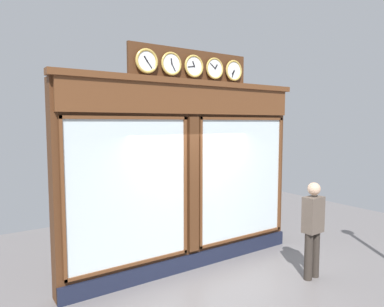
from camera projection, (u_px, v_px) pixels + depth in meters
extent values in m
cube|color=#4C2B16|center=(187.00, 178.00, 6.46)|extent=(4.82, 0.30, 3.37)
cube|color=#191E33|center=(193.00, 261.00, 6.46)|extent=(4.82, 0.08, 0.28)
cube|color=brown|center=(193.00, 100.00, 6.18)|extent=(4.73, 0.08, 0.51)
cube|color=brown|center=(193.00, 82.00, 6.17)|extent=(4.92, 0.20, 0.10)
cube|color=silver|center=(243.00, 179.00, 7.03)|extent=(2.06, 0.02, 2.36)
cube|color=brown|center=(244.00, 119.00, 6.90)|extent=(2.16, 0.04, 0.05)
cube|color=brown|center=(243.00, 237.00, 7.12)|extent=(2.16, 0.04, 0.05)
cube|color=brown|center=(279.00, 174.00, 7.60)|extent=(0.05, 0.04, 2.46)
cube|color=brown|center=(201.00, 184.00, 6.42)|extent=(0.05, 0.04, 2.46)
cube|color=silver|center=(130.00, 192.00, 5.65)|extent=(2.06, 0.02, 2.36)
cube|color=brown|center=(129.00, 118.00, 5.52)|extent=(2.16, 0.04, 0.05)
cube|color=brown|center=(132.00, 264.00, 5.74)|extent=(2.16, 0.04, 0.05)
cube|color=brown|center=(63.00, 201.00, 5.04)|extent=(0.05, 0.04, 2.46)
cube|color=brown|center=(185.00, 186.00, 6.22)|extent=(0.05, 0.04, 2.46)
cube|color=#4C2B16|center=(193.00, 185.00, 6.32)|extent=(0.20, 0.10, 2.46)
cube|color=#4C2B16|center=(191.00, 67.00, 6.18)|extent=(2.44, 0.06, 0.59)
cylinder|color=white|center=(234.00, 71.00, 6.63)|extent=(0.33, 0.02, 0.33)
torus|color=gold|center=(234.00, 71.00, 6.62)|extent=(0.39, 0.04, 0.39)
cube|color=black|center=(233.00, 72.00, 6.60)|extent=(0.07, 0.01, 0.08)
cube|color=black|center=(233.00, 74.00, 6.61)|extent=(0.06, 0.01, 0.13)
sphere|color=black|center=(234.00, 71.00, 6.61)|extent=(0.02, 0.02, 0.02)
cylinder|color=white|center=(215.00, 69.00, 6.37)|extent=(0.33, 0.02, 0.33)
torus|color=gold|center=(215.00, 68.00, 6.37)|extent=(0.39, 0.04, 0.39)
cube|color=black|center=(216.00, 67.00, 6.37)|extent=(0.06, 0.01, 0.08)
cube|color=black|center=(213.00, 66.00, 6.32)|extent=(0.12, 0.01, 0.09)
sphere|color=black|center=(215.00, 68.00, 6.35)|extent=(0.02, 0.02, 0.02)
cylinder|color=white|center=(194.00, 66.00, 6.11)|extent=(0.33, 0.02, 0.33)
torus|color=gold|center=(194.00, 66.00, 6.11)|extent=(0.40, 0.04, 0.40)
cube|color=black|center=(194.00, 64.00, 6.09)|extent=(0.05, 0.01, 0.09)
cube|color=black|center=(191.00, 66.00, 6.06)|extent=(0.14, 0.01, 0.04)
sphere|color=black|center=(195.00, 66.00, 6.10)|extent=(0.02, 0.02, 0.02)
cylinder|color=white|center=(171.00, 64.00, 5.85)|extent=(0.33, 0.02, 0.33)
torus|color=gold|center=(171.00, 64.00, 5.85)|extent=(0.39, 0.04, 0.39)
cube|color=black|center=(172.00, 61.00, 5.83)|extent=(0.03, 0.01, 0.09)
cube|color=black|center=(174.00, 67.00, 5.86)|extent=(0.08, 0.01, 0.13)
sphere|color=black|center=(172.00, 64.00, 5.84)|extent=(0.02, 0.02, 0.02)
cylinder|color=white|center=(147.00, 61.00, 5.59)|extent=(0.33, 0.02, 0.33)
torus|color=gold|center=(147.00, 61.00, 5.59)|extent=(0.40, 0.05, 0.40)
cube|color=black|center=(146.00, 58.00, 5.56)|extent=(0.07, 0.01, 0.08)
cube|color=black|center=(150.00, 65.00, 5.61)|extent=(0.10, 0.01, 0.12)
sphere|color=black|center=(147.00, 61.00, 5.58)|extent=(0.02, 0.02, 0.02)
cylinder|color=#312A24|center=(308.00, 257.00, 5.99)|extent=(0.14, 0.14, 0.82)
cylinder|color=#312A24|center=(315.00, 254.00, 6.11)|extent=(0.14, 0.14, 0.82)
cube|color=brown|center=(313.00, 215.00, 5.98)|extent=(0.37, 0.23, 0.62)
sphere|color=tan|center=(314.00, 189.00, 5.94)|extent=(0.22, 0.22, 0.22)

